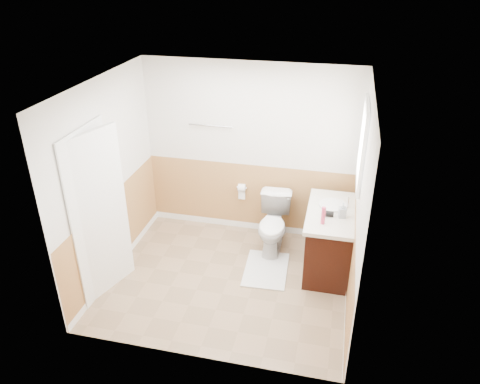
% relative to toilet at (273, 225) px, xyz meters
% --- Properties ---
extents(floor, '(3.00, 3.00, 0.00)m').
position_rel_toilet_xyz_m(floor, '(-0.44, -0.83, -0.39)').
color(floor, '#8C7051').
rests_on(floor, ground).
extents(ceiling, '(3.00, 3.00, 0.00)m').
position_rel_toilet_xyz_m(ceiling, '(-0.44, -0.83, 2.11)').
color(ceiling, white).
rests_on(ceiling, floor).
extents(wall_back, '(3.00, 0.00, 3.00)m').
position_rel_toilet_xyz_m(wall_back, '(-0.44, 0.47, 0.86)').
color(wall_back, silver).
rests_on(wall_back, floor).
extents(wall_front, '(3.00, 0.00, 3.00)m').
position_rel_toilet_xyz_m(wall_front, '(-0.44, -2.13, 0.86)').
color(wall_front, silver).
rests_on(wall_front, floor).
extents(wall_left, '(0.00, 3.00, 3.00)m').
position_rel_toilet_xyz_m(wall_left, '(-1.94, -0.83, 0.86)').
color(wall_left, silver).
rests_on(wall_left, floor).
extents(wall_right, '(0.00, 3.00, 3.00)m').
position_rel_toilet_xyz_m(wall_right, '(1.06, -0.83, 0.86)').
color(wall_right, silver).
rests_on(wall_right, floor).
extents(wainscot_back, '(3.00, 0.00, 3.00)m').
position_rel_toilet_xyz_m(wainscot_back, '(-0.44, 0.46, 0.11)').
color(wainscot_back, tan).
rests_on(wainscot_back, floor).
extents(wainscot_front, '(3.00, 0.00, 3.00)m').
position_rel_toilet_xyz_m(wainscot_front, '(-0.44, -2.11, 0.11)').
color(wainscot_front, tan).
rests_on(wainscot_front, floor).
extents(wainscot_left, '(0.00, 2.60, 2.60)m').
position_rel_toilet_xyz_m(wainscot_left, '(-1.93, -0.83, 0.11)').
color(wainscot_left, tan).
rests_on(wainscot_left, floor).
extents(wainscot_right, '(0.00, 2.60, 2.60)m').
position_rel_toilet_xyz_m(wainscot_right, '(1.05, -0.83, 0.11)').
color(wainscot_right, tan).
rests_on(wainscot_right, floor).
extents(toilet, '(0.47, 0.78, 0.78)m').
position_rel_toilet_xyz_m(toilet, '(0.00, 0.00, 0.00)').
color(toilet, white).
rests_on(toilet, floor).
extents(bath_mat, '(0.59, 0.83, 0.02)m').
position_rel_toilet_xyz_m(bath_mat, '(0.00, -0.52, -0.38)').
color(bath_mat, silver).
rests_on(bath_mat, floor).
extents(vanity_cabinet, '(0.55, 1.10, 0.80)m').
position_rel_toilet_xyz_m(vanity_cabinet, '(0.77, -0.26, 0.01)').
color(vanity_cabinet, black).
rests_on(vanity_cabinet, floor).
extents(vanity_knob_left, '(0.03, 0.03, 0.03)m').
position_rel_toilet_xyz_m(vanity_knob_left, '(0.47, -0.36, 0.16)').
color(vanity_knob_left, silver).
rests_on(vanity_knob_left, vanity_cabinet).
extents(vanity_knob_right, '(0.03, 0.03, 0.03)m').
position_rel_toilet_xyz_m(vanity_knob_right, '(0.47, -0.16, 0.16)').
color(vanity_knob_right, silver).
rests_on(vanity_knob_right, vanity_cabinet).
extents(countertop, '(0.60, 1.15, 0.05)m').
position_rel_toilet_xyz_m(countertop, '(0.76, -0.26, 0.44)').
color(countertop, beige).
rests_on(countertop, vanity_cabinet).
extents(sink_basin, '(0.36, 0.36, 0.02)m').
position_rel_toilet_xyz_m(sink_basin, '(0.77, -0.11, 0.47)').
color(sink_basin, silver).
rests_on(sink_basin, countertop).
extents(faucet, '(0.02, 0.02, 0.14)m').
position_rel_toilet_xyz_m(faucet, '(0.95, -0.11, 0.53)').
color(faucet, silver).
rests_on(faucet, countertop).
extents(lotion_bottle, '(0.05, 0.05, 0.22)m').
position_rel_toilet_xyz_m(lotion_bottle, '(0.67, -0.59, 0.57)').
color(lotion_bottle, '#CA3457').
rests_on(lotion_bottle, countertop).
extents(soap_dispenser, '(0.10, 0.10, 0.19)m').
position_rel_toilet_xyz_m(soap_dispenser, '(0.89, -0.38, 0.56)').
color(soap_dispenser, '#8D969F').
rests_on(soap_dispenser, countertop).
extents(hair_dryer_body, '(0.14, 0.07, 0.07)m').
position_rel_toilet_xyz_m(hair_dryer_body, '(0.72, -0.40, 0.50)').
color(hair_dryer_body, black).
rests_on(hair_dryer_body, countertop).
extents(hair_dryer_handle, '(0.03, 0.03, 0.07)m').
position_rel_toilet_xyz_m(hair_dryer_handle, '(0.69, -0.37, 0.47)').
color(hair_dryer_handle, black).
rests_on(hair_dryer_handle, countertop).
extents(mirror_panel, '(0.02, 0.35, 0.90)m').
position_rel_toilet_xyz_m(mirror_panel, '(1.04, 0.27, 1.16)').
color(mirror_panel, silver).
rests_on(mirror_panel, wall_right).
extents(window_frame, '(0.04, 0.80, 1.00)m').
position_rel_toilet_xyz_m(window_frame, '(1.03, -0.24, 1.36)').
color(window_frame, white).
rests_on(window_frame, wall_right).
extents(window_glass, '(0.01, 0.70, 0.90)m').
position_rel_toilet_xyz_m(window_glass, '(1.05, -0.24, 1.36)').
color(window_glass, white).
rests_on(window_glass, wall_right).
extents(door, '(0.29, 0.78, 2.04)m').
position_rel_toilet_xyz_m(door, '(-1.84, -1.28, 0.63)').
color(door, white).
rests_on(door, wall_left).
extents(door_frame, '(0.02, 0.92, 2.10)m').
position_rel_toilet_xyz_m(door_frame, '(-1.92, -1.28, 0.64)').
color(door_frame, white).
rests_on(door_frame, wall_left).
extents(door_knob, '(0.06, 0.06, 0.06)m').
position_rel_toilet_xyz_m(door_knob, '(-1.78, -0.95, 0.56)').
color(door_knob, silver).
rests_on(door_knob, door).
extents(towel_bar, '(0.62, 0.02, 0.02)m').
position_rel_toilet_xyz_m(towel_bar, '(-0.99, 0.42, 1.21)').
color(towel_bar, silver).
rests_on(towel_bar, wall_back).
extents(tp_holder_bar, '(0.14, 0.02, 0.02)m').
position_rel_toilet_xyz_m(tp_holder_bar, '(-0.54, 0.40, 0.31)').
color(tp_holder_bar, silver).
rests_on(tp_holder_bar, wall_back).
extents(tp_roll, '(0.10, 0.11, 0.11)m').
position_rel_toilet_xyz_m(tp_roll, '(-0.54, 0.40, 0.31)').
color(tp_roll, white).
rests_on(tp_roll, tp_holder_bar).
extents(tp_sheet, '(0.10, 0.01, 0.16)m').
position_rel_toilet_xyz_m(tp_sheet, '(-0.54, 0.40, 0.20)').
color(tp_sheet, white).
rests_on(tp_sheet, tp_roll).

